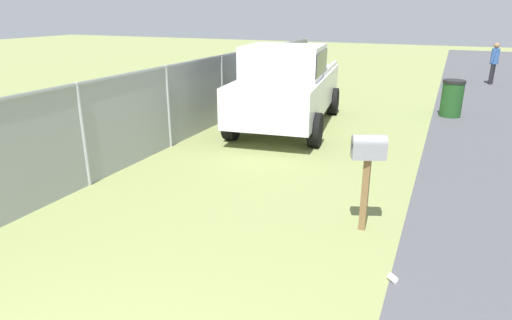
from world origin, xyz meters
TOP-DOWN VIEW (x-y plane):
  - mailbox at (5.01, -0.84)m, footprint 0.34×0.48m
  - pickup_truck at (9.84, 2.04)m, footprint 5.21×2.72m
  - trash_bin at (12.82, -1.82)m, footprint 0.61×0.61m
  - pedestrian at (19.60, -3.23)m, footprint 0.47×0.31m
  - fence_section at (8.43, 3.81)m, footprint 17.38×0.07m
  - litter_cup_by_mailbox at (3.90, -1.40)m, footprint 0.13×0.13m

SIDE VIEW (x-z plane):
  - litter_cup_by_mailbox at x=3.90m, z-range 0.00..0.08m
  - trash_bin at x=12.82m, z-range 0.00..1.03m
  - pedestrian at x=19.60m, z-range 0.13..1.76m
  - fence_section at x=8.43m, z-range 0.07..1.85m
  - mailbox at x=5.01m, z-range 0.40..1.76m
  - pickup_truck at x=9.84m, z-range 0.06..2.15m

